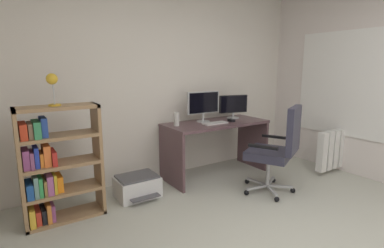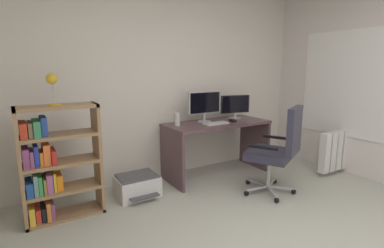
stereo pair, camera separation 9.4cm
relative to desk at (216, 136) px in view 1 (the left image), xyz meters
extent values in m
cube|color=silver|center=(-0.62, 0.44, 0.75)|extent=(4.51, 0.10, 2.60)
cube|color=white|center=(1.63, -0.84, 0.70)|extent=(0.01, 1.35, 1.37)
cube|color=white|center=(1.62, -0.84, 0.70)|extent=(0.02, 1.43, 1.45)
cube|color=brown|center=(0.00, 0.00, 0.18)|extent=(1.43, 0.63, 0.04)
cube|color=brown|center=(-0.70, 0.00, -0.19)|extent=(0.04, 0.60, 0.71)
cube|color=brown|center=(0.70, 0.00, -0.19)|extent=(0.04, 0.60, 0.71)
cylinder|color=#B2B5B7|center=(-0.14, 0.11, 0.21)|extent=(0.18, 0.18, 0.01)
cylinder|color=#B2B5B7|center=(-0.14, 0.11, 0.27)|extent=(0.03, 0.03, 0.12)
cube|color=#B7BABC|center=(-0.14, 0.11, 0.47)|extent=(0.49, 0.05, 0.29)
cube|color=black|center=(-0.14, 0.09, 0.47)|extent=(0.46, 0.02, 0.27)
cylinder|color=#B2B5B7|center=(0.40, 0.11, 0.21)|extent=(0.18, 0.18, 0.01)
cylinder|color=#B2B5B7|center=(0.40, 0.11, 0.25)|extent=(0.03, 0.03, 0.08)
cube|color=black|center=(0.40, 0.11, 0.41)|extent=(0.43, 0.14, 0.25)
cube|color=black|center=(0.39, 0.09, 0.41)|extent=(0.39, 0.10, 0.23)
cube|color=silver|center=(-0.09, -0.11, 0.21)|extent=(0.34, 0.13, 0.02)
cube|color=black|center=(0.19, -0.09, 0.22)|extent=(0.06, 0.10, 0.03)
cylinder|color=silver|center=(-0.58, 0.06, 0.29)|extent=(0.07, 0.07, 0.17)
cube|color=#B7BABC|center=(0.32, -0.73, -0.48)|extent=(0.28, 0.17, 0.02)
sphere|color=black|center=(0.45, -0.66, -0.52)|extent=(0.06, 0.06, 0.06)
cube|color=#B7BABC|center=(0.16, -0.65, -0.48)|extent=(0.08, 0.30, 0.02)
sphere|color=black|center=(0.14, -0.50, -0.52)|extent=(0.06, 0.06, 0.06)
cube|color=#B7BABC|center=(0.04, -0.77, -0.48)|extent=(0.30, 0.08, 0.02)
sphere|color=black|center=(-0.11, -0.75, -0.52)|extent=(0.06, 0.06, 0.06)
cube|color=#B7BABC|center=(0.12, -0.93, -0.48)|extent=(0.16, 0.28, 0.02)
sphere|color=black|center=(0.05, -1.06, -0.52)|extent=(0.06, 0.06, 0.06)
cube|color=#B7BABC|center=(0.29, -0.90, -0.48)|extent=(0.24, 0.23, 0.02)
sphere|color=black|center=(0.40, -1.01, -0.52)|extent=(0.06, 0.06, 0.06)
cylinder|color=#B7BABC|center=(0.18, -0.79, -0.30)|extent=(0.04, 0.04, 0.35)
cube|color=#2F2E41|center=(0.18, -0.79, -0.08)|extent=(0.66, 0.65, 0.10)
cube|color=#2F2E41|center=(0.31, -1.03, 0.24)|extent=(0.44, 0.27, 0.53)
cube|color=black|center=(-0.05, -0.92, 0.07)|extent=(0.19, 0.31, 0.03)
cube|color=black|center=(0.42, -0.67, 0.07)|extent=(0.19, 0.31, 0.03)
cube|color=#9B764F|center=(-2.34, -0.15, 0.02)|extent=(0.03, 0.29, 1.13)
cube|color=#9B764F|center=(-1.64, -0.15, 0.02)|extent=(0.03, 0.29, 1.13)
cube|color=#9B764F|center=(-1.99, -0.15, 0.57)|extent=(0.73, 0.29, 0.03)
cube|color=#9B764F|center=(-1.99, -0.15, -0.53)|extent=(0.73, 0.29, 0.03)
cube|color=#9B764F|center=(-1.99, -0.15, -0.26)|extent=(0.67, 0.29, 0.03)
cube|color=#9B764F|center=(-1.99, -0.15, 0.02)|extent=(0.67, 0.29, 0.03)
cube|color=#9B764F|center=(-1.99, -0.15, 0.29)|extent=(0.67, 0.29, 0.03)
cube|color=gold|center=(-2.29, -0.15, -0.43)|extent=(0.05, 0.26, 0.17)
cube|color=red|center=(-2.24, -0.14, -0.45)|extent=(0.04, 0.22, 0.13)
cube|color=black|center=(-2.19, -0.14, -0.45)|extent=(0.04, 0.24, 0.14)
cube|color=orange|center=(-2.15, -0.15, -0.42)|extent=(0.04, 0.25, 0.18)
cube|color=#904A81|center=(-2.11, -0.15, -0.44)|extent=(0.03, 0.20, 0.16)
cube|color=#204E9B|center=(-2.29, -0.16, -0.17)|extent=(0.06, 0.25, 0.14)
cube|color=gray|center=(-2.23, -0.15, -0.14)|extent=(0.04, 0.26, 0.20)
cube|color=green|center=(-2.20, -0.15, -0.15)|extent=(0.03, 0.25, 0.18)
cube|color=olive|center=(-2.16, -0.15, -0.17)|extent=(0.03, 0.26, 0.15)
cube|color=#A2568C|center=(-2.12, -0.15, -0.15)|extent=(0.05, 0.24, 0.18)
cube|color=gold|center=(-2.07, -0.16, -0.15)|extent=(0.02, 0.21, 0.19)
cube|color=orange|center=(-2.03, -0.14, -0.16)|extent=(0.05, 0.20, 0.15)
cube|color=#924881|center=(-2.29, -0.15, 0.12)|extent=(0.05, 0.21, 0.18)
cube|color=#884B78|center=(-2.24, -0.16, 0.11)|extent=(0.03, 0.22, 0.15)
cube|color=#273DB1|center=(-2.20, -0.14, 0.13)|extent=(0.04, 0.21, 0.19)
cube|color=orange|center=(-2.16, -0.14, 0.10)|extent=(0.03, 0.20, 0.13)
cube|color=orange|center=(-2.12, -0.15, 0.13)|extent=(0.06, 0.21, 0.20)
cube|color=red|center=(-2.06, -0.15, 0.10)|extent=(0.04, 0.24, 0.13)
cube|color=red|center=(-2.28, -0.15, 0.38)|extent=(0.06, 0.26, 0.14)
cube|color=#7C6048|center=(-2.23, -0.16, 0.38)|extent=(0.04, 0.22, 0.14)
cube|color=#388C58|center=(-2.18, -0.16, 0.38)|extent=(0.06, 0.25, 0.15)
cube|color=#294699|center=(-2.12, -0.14, 0.40)|extent=(0.05, 0.22, 0.18)
cylinder|color=gold|center=(-2.00, -0.15, 0.59)|extent=(0.11, 0.11, 0.02)
cylinder|color=silver|center=(-2.00, -0.15, 0.70)|extent=(0.01, 0.01, 0.20)
sphere|color=gold|center=(-2.01, -0.15, 0.83)|extent=(0.10, 0.10, 0.10)
cube|color=silver|center=(-1.20, -0.08, -0.43)|extent=(0.47, 0.35, 0.23)
cube|color=#4C4C51|center=(-1.20, -0.08, -0.30)|extent=(0.44, 0.32, 0.02)
cube|color=#4C4C51|center=(-1.20, -0.30, -0.48)|extent=(0.33, 0.10, 0.01)
cube|color=white|center=(1.19, -0.84, -0.21)|extent=(0.10, 0.10, 0.55)
cube|color=white|center=(1.33, -0.84, -0.21)|extent=(0.10, 0.10, 0.55)
cube|color=white|center=(1.46, -0.84, -0.21)|extent=(0.10, 0.10, 0.55)
cube|color=white|center=(1.60, -0.84, -0.21)|extent=(0.10, 0.10, 0.55)
cube|color=white|center=(1.74, -0.84, -0.21)|extent=(0.10, 0.10, 0.55)
cube|color=white|center=(1.87, -0.84, -0.21)|extent=(0.10, 0.10, 0.55)
camera|label=1|loc=(-2.43, -3.11, 0.94)|focal=27.58mm
camera|label=2|loc=(-2.35, -3.16, 0.94)|focal=27.58mm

